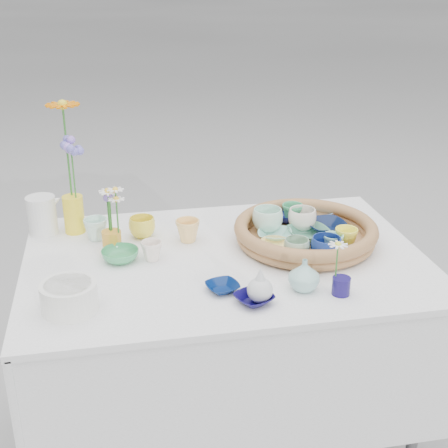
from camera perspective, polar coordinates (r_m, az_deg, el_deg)
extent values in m
plane|color=#A1A19F|center=(2.42, 0.10, -19.51)|extent=(80.00, 80.00, 0.00)
imported|color=navy|center=(2.21, 5.93, 0.66)|extent=(0.13, 0.13, 0.03)
imported|color=black|center=(2.14, 9.32, -0.23)|extent=(0.15, 0.15, 0.03)
imported|color=#FFF243|center=(2.02, 11.10, -1.29)|extent=(0.10, 0.10, 0.07)
imported|color=#447E65|center=(2.08, 7.76, -0.91)|extent=(0.15, 0.15, 0.03)
imported|color=#8DAF91|center=(1.93, 6.66, -2.27)|extent=(0.11, 0.11, 0.06)
imported|color=#93D3C3|center=(2.06, 4.65, -1.01)|extent=(0.14, 0.14, 0.03)
imported|color=silver|center=(2.11, 4.00, 0.36)|extent=(0.13, 0.13, 0.08)
imported|color=white|center=(2.13, 7.16, 0.42)|extent=(0.12, 0.12, 0.08)
imported|color=#6996C6|center=(2.26, 8.50, 0.97)|extent=(0.12, 0.12, 0.03)
imported|color=navy|center=(1.93, 9.31, -2.24)|extent=(0.11, 0.11, 0.08)
imported|color=#FFDD82|center=(1.99, 4.68, -1.96)|extent=(0.10, 0.10, 0.03)
imported|color=#9BE8C9|center=(1.98, 9.91, -1.78)|extent=(0.07, 0.07, 0.06)
imported|color=#3EA06A|center=(2.19, 6.27, 0.95)|extent=(0.09, 0.09, 0.07)
imported|color=yellow|center=(2.12, -7.49, -0.29)|extent=(0.10, 0.10, 0.07)
imported|color=#FFCA71|center=(2.08, -3.34, -0.61)|extent=(0.10, 0.10, 0.08)
imported|color=#3F9C60|center=(1.98, -9.48, -2.84)|extent=(0.15, 0.15, 0.04)
imported|color=white|center=(1.96, -6.62, -2.44)|extent=(0.07, 0.07, 0.06)
imported|color=#02184C|center=(1.78, -0.14, -5.80)|extent=(0.11, 0.11, 0.02)
imported|color=silver|center=(2.13, -11.62, -0.46)|extent=(0.09, 0.09, 0.07)
imported|color=#0B063E|center=(1.72, 2.76, -6.84)|extent=(0.13, 0.13, 0.02)
imported|color=#92C4BD|center=(1.79, 7.34, -4.63)|extent=(0.10, 0.10, 0.09)
cylinder|color=#160D50|center=(1.79, 10.66, -5.59)|extent=(0.06, 0.06, 0.05)
cylinder|color=yellow|center=(2.19, -13.57, 0.87)|extent=(0.09, 0.09, 0.13)
cylinder|color=gold|center=(2.04, -10.22, -1.50)|extent=(0.07, 0.07, 0.07)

